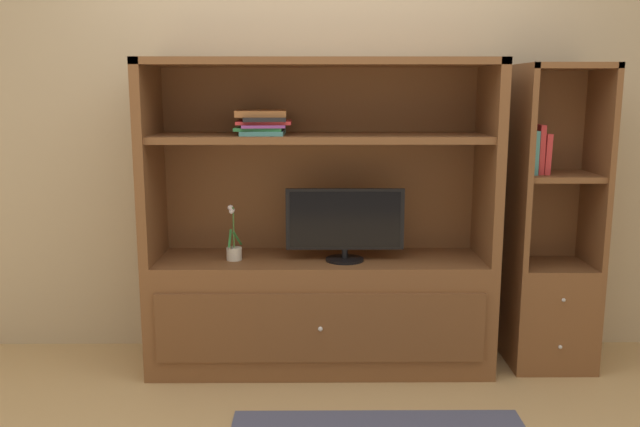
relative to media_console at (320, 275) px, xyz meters
name	(u,v)px	position (x,y,z in m)	size (l,w,h in m)	color
ground_plane	(321,397)	(0.00, -0.41, -0.50)	(8.00, 8.00, 0.00)	tan
painted_rear_wall	(319,105)	(0.00, 0.34, 0.90)	(6.00, 0.10, 2.80)	tan
media_console	(320,275)	(0.00, 0.00, 0.00)	(1.81, 0.52, 1.64)	brown
tv_monitor	(345,223)	(0.13, -0.07, 0.30)	(0.61, 0.20, 0.38)	black
potted_plant	(234,247)	(-0.45, -0.05, 0.16)	(0.08, 0.15, 0.29)	beige
magazine_stack	(262,122)	(-0.30, -0.01, 0.82)	(0.29, 0.34, 0.12)	teal
bookshelf_tall	(551,267)	(1.25, 0.00, 0.04)	(0.43, 0.39, 1.61)	brown
upright_book_row	(538,151)	(1.13, -0.01, 0.66)	(0.09, 0.18, 0.25)	teal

